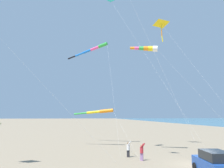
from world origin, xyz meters
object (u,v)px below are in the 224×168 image
(kite_windsock_black_fish_shape, at_px, (99,112))
(kite_windsock_long_streamer_left, at_px, (148,49))
(parked_car, at_px, (214,163))
(person_adult_flyer, at_px, (142,151))
(kite_windsock_white_trailing, at_px, (93,49))
(person_child_grey_jacket, at_px, (128,148))
(kite_delta_blue_topmost, at_px, (161,24))

(kite_windsock_black_fish_shape, relative_size, kite_windsock_long_streamer_left, 0.94)
(parked_car, bearing_deg, person_adult_flyer, 120.16)
(kite_windsock_white_trailing, xyz_separation_m, kite_windsock_long_streamer_left, (6.48, -8.46, -2.07))
(person_child_grey_jacket, relative_size, kite_windsock_black_fish_shape, 0.14)
(person_child_grey_jacket, xyz_separation_m, kite_delta_blue_topmost, (7.08, 7.07, 17.48))
(person_adult_flyer, distance_m, kite_windsock_white_trailing, 19.72)
(person_child_grey_jacket, relative_size, kite_windsock_long_streamer_left, 0.13)
(parked_car, height_order, kite_delta_blue_topmost, kite_delta_blue_topmost)
(person_child_grey_jacket, relative_size, kite_windsock_white_trailing, 0.11)
(kite_windsock_black_fish_shape, bearing_deg, person_adult_flyer, -75.33)
(parked_car, relative_size, kite_delta_blue_topmost, 0.24)
(kite_windsock_black_fish_shape, bearing_deg, kite_delta_blue_topmost, -15.10)
(parked_car, xyz_separation_m, kite_windsock_white_trailing, (-7.82, 19.54, 14.15))
(kite_windsock_white_trailing, bearing_deg, parked_car, -68.19)
(person_child_grey_jacket, height_order, kite_delta_blue_topmost, kite_delta_blue_topmost)
(kite_windsock_black_fish_shape, bearing_deg, person_child_grey_jacket, -77.27)
(person_adult_flyer, relative_size, kite_windsock_black_fish_shape, 0.14)
(kite_delta_blue_topmost, bearing_deg, person_adult_flyer, -124.09)
(kite_windsock_long_streamer_left, relative_size, kite_delta_blue_topmost, 0.70)
(person_adult_flyer, height_order, kite_windsock_long_streamer_left, kite_windsock_long_streamer_left)
(kite_windsock_long_streamer_left, height_order, kite_delta_blue_topmost, kite_delta_blue_topmost)
(parked_car, bearing_deg, kite_windsock_white_trailing, 111.81)
(person_adult_flyer, bearing_deg, parked_car, -59.84)
(kite_windsock_long_streamer_left, bearing_deg, kite_delta_blue_topmost, 49.84)
(kite_windsock_long_streamer_left, bearing_deg, kite_windsock_black_fish_shape, 127.86)
(kite_windsock_white_trailing, bearing_deg, kite_windsock_black_fish_shape, -54.76)
(kite_windsock_white_trailing, bearing_deg, person_child_grey_jacket, -73.84)
(person_child_grey_jacket, distance_m, kite_windsock_black_fish_shape, 10.62)
(kite_windsock_long_streamer_left, bearing_deg, kite_windsock_white_trailing, 127.42)
(kite_windsock_black_fish_shape, xyz_separation_m, kite_windsock_white_trailing, (-1.04, 1.47, 10.07))
(parked_car, height_order, kite_windsock_black_fish_shape, kite_windsock_black_fish_shape)
(parked_car, relative_size, person_adult_flyer, 2.60)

